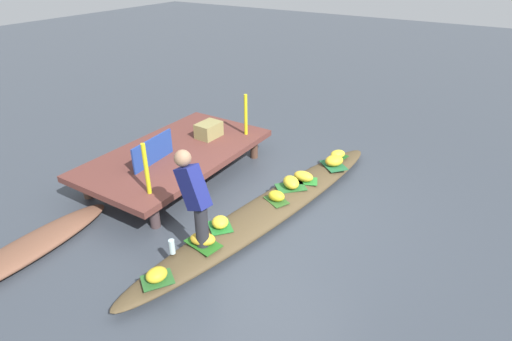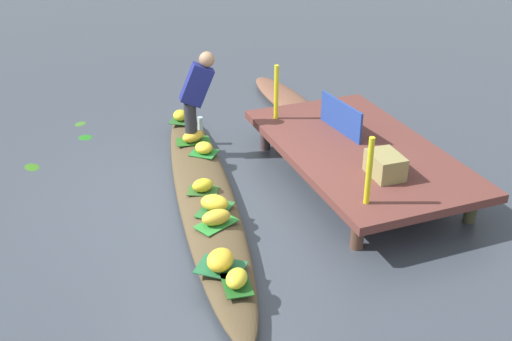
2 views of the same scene
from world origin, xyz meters
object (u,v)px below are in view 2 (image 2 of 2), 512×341
moored_boat (289,101)px  banana_bunch_6 (180,115)px  vendor_boat (205,195)px  water_bottle (200,124)px  vendor_person (197,92)px  market_banner (341,117)px  banana_bunch_5 (215,203)px  banana_bunch_3 (220,260)px  banana_bunch_7 (193,136)px  banana_bunch_4 (237,278)px  banana_bunch_0 (216,217)px  banana_bunch_2 (204,148)px  banana_bunch_1 (203,185)px  produce_crate (385,165)px

moored_boat → banana_bunch_6: size_ratio=10.08×
vendor_boat → water_bottle: size_ratio=27.31×
vendor_person → market_banner: 1.89m
banana_bunch_5 → banana_bunch_6: size_ratio=1.30×
banana_bunch_3 → banana_bunch_7: bearing=169.0°
market_banner → water_bottle: bearing=-135.1°
moored_boat → banana_bunch_4: 4.93m
banana_bunch_3 → banana_bunch_5: bearing=165.0°
vendor_boat → banana_bunch_3: banana_bunch_3 is taller
banana_bunch_6 → water_bottle: size_ratio=1.28×
water_bottle → vendor_person: bearing=-20.6°
banana_bunch_0 → banana_bunch_5: size_ratio=1.00×
banana_bunch_2 → banana_bunch_4: bearing=-10.9°
banana_bunch_3 → vendor_person: vendor_person is taller
banana_bunch_1 → produce_crate: 2.07m
vendor_person → produce_crate: vendor_person is taller
vendor_person → produce_crate: 2.67m
moored_boat → banana_bunch_0: (3.24, -2.27, 0.21)m
banana_bunch_0 → banana_bunch_7: 2.10m
banana_bunch_6 → vendor_person: bearing=3.7°
produce_crate → banana_bunch_7: bearing=-143.8°
banana_bunch_4 → banana_bunch_6: (-3.87, 0.52, 0.00)m
banana_bunch_4 → banana_bunch_5: bearing=170.6°
vendor_boat → banana_bunch_4: 1.88m
banana_bunch_2 → banana_bunch_3: banana_bunch_3 is taller
banana_bunch_6 → vendor_person: 0.98m
moored_boat → banana_bunch_7: banana_bunch_7 is taller
banana_bunch_3 → banana_bunch_6: bearing=170.8°
vendor_boat → banana_bunch_2: 0.92m
moored_boat → water_bottle: 1.93m
banana_bunch_3 → water_bottle: size_ratio=1.66×
banana_bunch_0 → water_bottle: (-2.40, 0.55, 0.01)m
banana_bunch_0 → banana_bunch_3: banana_bunch_3 is taller
banana_bunch_4 → produce_crate: produce_crate is taller
banana_bunch_1 → banana_bunch_2: (-0.95, 0.30, -0.00)m
banana_bunch_2 → banana_bunch_5: bearing=-12.4°
banana_bunch_2 → banana_bunch_5: size_ratio=0.74×
banana_bunch_3 → market_banner: (-1.88, 2.25, 0.37)m
banana_bunch_5 → banana_bunch_1: bearing=179.9°
vendor_boat → banana_bunch_4: banana_bunch_4 is taller
banana_bunch_7 → produce_crate: 2.72m
vendor_boat → moored_boat: (-2.43, 2.15, -0.02)m
banana_bunch_5 → market_banner: bearing=113.5°
banana_bunch_5 → banana_bunch_7: 1.81m
banana_bunch_0 → banana_bunch_6: bearing=172.4°
moored_boat → produce_crate: size_ratio=5.57×
banana_bunch_4 → vendor_person: bearing=169.6°
moored_boat → banana_bunch_2: 2.47m
banana_bunch_1 → market_banner: bearing=101.9°
moored_boat → banana_bunch_1: (2.52, -2.20, 0.21)m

